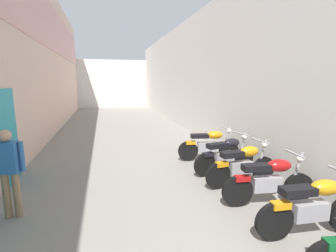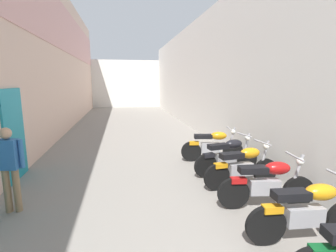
{
  "view_description": "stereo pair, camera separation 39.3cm",
  "coord_description": "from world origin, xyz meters",
  "px_view_note": "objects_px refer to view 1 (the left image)",
  "views": [
    {
      "loc": [
        -0.88,
        1.53,
        2.35
      ],
      "look_at": [
        0.58,
        7.1,
        1.32
      ],
      "focal_mm": 26.3,
      "sensor_mm": 36.0,
      "label": 1
    },
    {
      "loc": [
        -0.5,
        1.45,
        2.35
      ],
      "look_at": [
        0.58,
        7.1,
        1.32
      ],
      "focal_mm": 26.3,
      "sensor_mm": 36.0,
      "label": 2
    }
  ],
  "objects_px": {
    "motorcycle_eighth": "(209,144)",
    "motorcycle_fourth": "(313,205)",
    "motorcycle_fifth": "(270,180)",
    "pedestrian_further_down": "(9,167)",
    "motorcycle_seventh": "(226,154)",
    "motorcycle_sixth": "(242,164)"
  },
  "relations": [
    {
      "from": "motorcycle_seventh",
      "to": "pedestrian_further_down",
      "type": "relative_size",
      "value": 1.17
    },
    {
      "from": "motorcycle_fourth",
      "to": "motorcycle_seventh",
      "type": "relative_size",
      "value": 1.01
    },
    {
      "from": "motorcycle_sixth",
      "to": "pedestrian_further_down",
      "type": "distance_m",
      "value": 4.65
    },
    {
      "from": "motorcycle_fourth",
      "to": "motorcycle_sixth",
      "type": "distance_m",
      "value": 1.99
    },
    {
      "from": "motorcycle_seventh",
      "to": "pedestrian_further_down",
      "type": "height_order",
      "value": "pedestrian_further_down"
    },
    {
      "from": "motorcycle_fourth",
      "to": "motorcycle_fifth",
      "type": "bearing_deg",
      "value": 90.0
    },
    {
      "from": "motorcycle_fourth",
      "to": "motorcycle_sixth",
      "type": "bearing_deg",
      "value": 90.0
    },
    {
      "from": "motorcycle_fourth",
      "to": "pedestrian_further_down",
      "type": "xyz_separation_m",
      "value": [
        -4.63,
        1.76,
        0.42
      ]
    },
    {
      "from": "motorcycle_eighth",
      "to": "motorcycle_fourth",
      "type": "bearing_deg",
      "value": -90.0
    },
    {
      "from": "motorcycle_fourth",
      "to": "motorcycle_sixth",
      "type": "xyz_separation_m",
      "value": [
        -0.0,
        1.99,
        0.0
      ]
    },
    {
      "from": "motorcycle_sixth",
      "to": "motorcycle_seventh",
      "type": "distance_m",
      "value": 0.8
    },
    {
      "from": "motorcycle_fourth",
      "to": "motorcycle_seventh",
      "type": "xyz_separation_m",
      "value": [
        -0.0,
        2.79,
        0.0
      ]
    },
    {
      "from": "motorcycle_sixth",
      "to": "pedestrian_further_down",
      "type": "relative_size",
      "value": 1.18
    },
    {
      "from": "motorcycle_fifth",
      "to": "motorcycle_sixth",
      "type": "bearing_deg",
      "value": 90.0
    },
    {
      "from": "motorcycle_fourth",
      "to": "motorcycle_sixth",
      "type": "relative_size",
      "value": 1.0
    },
    {
      "from": "motorcycle_seventh",
      "to": "motorcycle_eighth",
      "type": "relative_size",
      "value": 1.0
    },
    {
      "from": "motorcycle_fifth",
      "to": "pedestrian_further_down",
      "type": "bearing_deg",
      "value": 170.97
    },
    {
      "from": "motorcycle_fifth",
      "to": "motorcycle_sixth",
      "type": "xyz_separation_m",
      "value": [
        0.0,
        0.96,
        0.0
      ]
    },
    {
      "from": "motorcycle_eighth",
      "to": "pedestrian_further_down",
      "type": "bearing_deg",
      "value": -155.72
    },
    {
      "from": "motorcycle_seventh",
      "to": "motorcycle_eighth",
      "type": "distance_m",
      "value": 1.06
    },
    {
      "from": "motorcycle_fifth",
      "to": "pedestrian_further_down",
      "type": "xyz_separation_m",
      "value": [
        -4.63,
        0.74,
        0.42
      ]
    },
    {
      "from": "motorcycle_fourth",
      "to": "motorcycle_fifth",
      "type": "distance_m",
      "value": 1.03
    }
  ]
}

